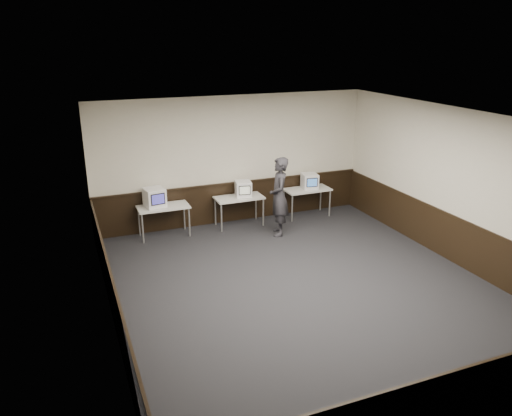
{
  "coord_description": "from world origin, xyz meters",
  "views": [
    {
      "loc": [
        -3.97,
        -7.5,
        4.56
      ],
      "look_at": [
        -0.34,
        1.6,
        1.15
      ],
      "focal_mm": 35.0,
      "sensor_mm": 36.0,
      "label": 1
    }
  ],
  "objects_px": {
    "emac_center": "(243,189)",
    "person": "(279,197)",
    "desk_center": "(239,200)",
    "emac_right": "(310,181)",
    "emac_left": "(155,197)",
    "desk_right": "(307,191)",
    "desk_left": "(163,209)"
  },
  "relations": [
    {
      "from": "emac_center",
      "to": "person",
      "type": "xyz_separation_m",
      "value": [
        0.56,
        -0.93,
        0.0
      ]
    },
    {
      "from": "desk_center",
      "to": "emac_right",
      "type": "distance_m",
      "value": 1.99
    },
    {
      "from": "desk_center",
      "to": "emac_left",
      "type": "xyz_separation_m",
      "value": [
        -2.08,
        0.04,
        0.29
      ]
    },
    {
      "from": "desk_right",
      "to": "emac_left",
      "type": "distance_m",
      "value": 3.99
    },
    {
      "from": "emac_left",
      "to": "desk_right",
      "type": "bearing_deg",
      "value": -9.72
    },
    {
      "from": "person",
      "to": "emac_center",
      "type": "bearing_deg",
      "value": -132.26
    },
    {
      "from": "emac_right",
      "to": "person",
      "type": "distance_m",
      "value": 1.58
    },
    {
      "from": "emac_left",
      "to": "emac_center",
      "type": "relative_size",
      "value": 1.14
    },
    {
      "from": "desk_left",
      "to": "emac_right",
      "type": "height_order",
      "value": "emac_right"
    },
    {
      "from": "emac_left",
      "to": "desk_center",
      "type": "bearing_deg",
      "value": -10.3
    },
    {
      "from": "desk_center",
      "to": "emac_center",
      "type": "relative_size",
      "value": 2.56
    },
    {
      "from": "desk_left",
      "to": "desk_right",
      "type": "distance_m",
      "value": 3.8
    },
    {
      "from": "desk_center",
      "to": "emac_left",
      "type": "bearing_deg",
      "value": 178.78
    },
    {
      "from": "desk_left",
      "to": "emac_center",
      "type": "relative_size",
      "value": 2.56
    },
    {
      "from": "desk_center",
      "to": "emac_left",
      "type": "height_order",
      "value": "emac_left"
    },
    {
      "from": "emac_left",
      "to": "emac_right",
      "type": "height_order",
      "value": "emac_left"
    },
    {
      "from": "desk_center",
      "to": "emac_center",
      "type": "xyz_separation_m",
      "value": [
        0.12,
        0.03,
        0.26
      ]
    },
    {
      "from": "desk_center",
      "to": "desk_right",
      "type": "distance_m",
      "value": 1.9
    },
    {
      "from": "desk_left",
      "to": "desk_center",
      "type": "bearing_deg",
      "value": 0.0
    },
    {
      "from": "desk_center",
      "to": "emac_right",
      "type": "relative_size",
      "value": 2.52
    },
    {
      "from": "emac_left",
      "to": "person",
      "type": "xyz_separation_m",
      "value": [
        2.76,
        -0.94,
        -0.03
      ]
    },
    {
      "from": "emac_right",
      "to": "emac_left",
      "type": "bearing_deg",
      "value": -170.52
    },
    {
      "from": "emac_right",
      "to": "desk_left",
      "type": "bearing_deg",
      "value": -169.88
    },
    {
      "from": "person",
      "to": "emac_left",
      "type": "bearing_deg",
      "value": -92.08
    },
    {
      "from": "emac_left",
      "to": "emac_center",
      "type": "bearing_deg",
      "value": -9.52
    },
    {
      "from": "desk_left",
      "to": "desk_center",
      "type": "xyz_separation_m",
      "value": [
        1.9,
        0.0,
        0.0
      ]
    },
    {
      "from": "emac_left",
      "to": "person",
      "type": "bearing_deg",
      "value": -27.98
    },
    {
      "from": "emac_center",
      "to": "emac_left",
      "type": "bearing_deg",
      "value": -169.56
    },
    {
      "from": "desk_right",
      "to": "person",
      "type": "distance_m",
      "value": 1.54
    },
    {
      "from": "desk_center",
      "to": "person",
      "type": "relative_size",
      "value": 0.63
    },
    {
      "from": "emac_right",
      "to": "person",
      "type": "height_order",
      "value": "person"
    },
    {
      "from": "emac_left",
      "to": "person",
      "type": "relative_size",
      "value": 0.28
    }
  ]
}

